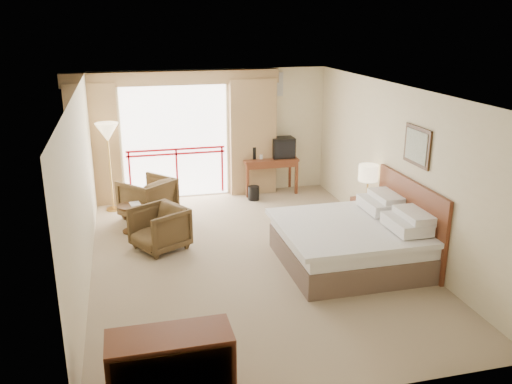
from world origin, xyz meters
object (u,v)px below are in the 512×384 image
object	(u,v)px
table_lamp	(368,173)
side_table	(131,214)
bed	(352,241)
tv	(283,148)
floor_lamp	(107,136)
nightstand	(367,216)
desk	(269,165)
armchair_near	(161,248)
dresser	(171,371)
wastebasket	(254,193)
armchair_far	(149,218)

from	to	relation	value
table_lamp	side_table	world-z (taller)	table_lamp
bed	table_lamp	size ratio (longest dim) A/B	3.49
tv	floor_lamp	world-z (taller)	floor_lamp
tv	floor_lamp	xyz separation A→B (m)	(-3.67, -0.36, 0.53)
nightstand	desk	world-z (taller)	desk
nightstand	side_table	size ratio (longest dim) A/B	1.22
bed	tv	world-z (taller)	tv
nightstand	tv	xyz separation A→B (m)	(-0.77, 2.72, 0.69)
armchair_near	dresser	world-z (taller)	dresser
tv	side_table	world-z (taller)	tv
bed	table_lamp	bearing A→B (deg)	56.79
dresser	tv	bearing A→B (deg)	61.36
wastebasket	nightstand	bearing A→B (deg)	-56.00
armchair_far	bed	bearing A→B (deg)	95.98
wastebasket	side_table	bearing A→B (deg)	-154.62
table_lamp	floor_lamp	world-z (taller)	floor_lamp
desk	table_lamp	bearing A→B (deg)	-66.58
nightstand	wastebasket	bearing A→B (deg)	120.68
bed	table_lamp	xyz separation A→B (m)	(0.78, 1.20, 0.72)
nightstand	floor_lamp	world-z (taller)	floor_lamp
desk	tv	bearing A→B (deg)	-9.30
armchair_far	side_table	world-z (taller)	side_table
nightstand	table_lamp	xyz separation A→B (m)	(0.00, 0.05, 0.79)
table_lamp	armchair_near	distance (m)	3.84
bed	armchair_far	bearing A→B (deg)	136.26
desk	armchair_near	xyz separation A→B (m)	(-2.60, -2.60, -0.61)
armchair_near	wastebasket	bearing A→B (deg)	104.76
bed	wastebasket	xyz separation A→B (m)	(-0.75, 3.43, -0.23)
desk	nightstand	bearing A→B (deg)	-66.94
armchair_near	floor_lamp	size ratio (longest dim) A/B	0.45
nightstand	tv	size ratio (longest dim) A/B	1.28
nightstand	armchair_near	size ratio (longest dim) A/B	0.77
bed	armchair_near	xyz separation A→B (m)	(-2.89, 1.32, -0.38)
desk	dresser	bearing A→B (deg)	-111.11
wastebasket	armchair_near	bearing A→B (deg)	-135.45
bed	nightstand	world-z (taller)	bed
side_table	wastebasket	bearing A→B (deg)	25.38
nightstand	wastebasket	xyz separation A→B (m)	(-1.54, 2.28, -0.16)
armchair_far	side_table	bearing A→B (deg)	22.65
floor_lamp	side_table	bearing A→B (deg)	-76.03
desk	floor_lamp	world-z (taller)	floor_lamp
armchair_near	tv	bearing A→B (deg)	101.41
wastebasket	armchair_near	world-z (taller)	armchair_near
desk	side_table	bearing A→B (deg)	-148.58
bed	dresser	xyz separation A→B (m)	(-3.08, -2.63, 0.03)
desk	armchair_near	bearing A→B (deg)	-133.07
dresser	floor_lamp	bearing A→B (deg)	92.22
side_table	armchair_far	bearing A→B (deg)	62.93
bed	desk	world-z (taller)	bed
table_lamp	tv	distance (m)	2.78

